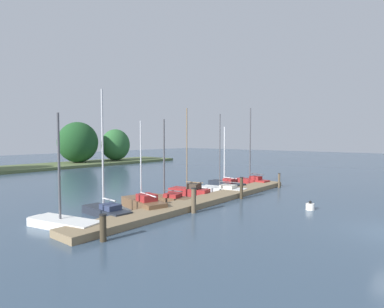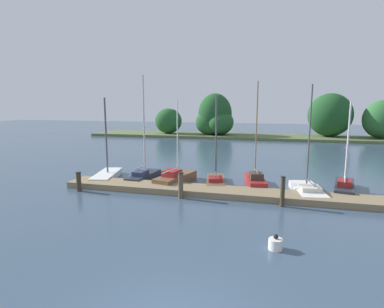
% 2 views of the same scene
% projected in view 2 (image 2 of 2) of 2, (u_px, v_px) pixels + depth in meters
% --- Properties ---
extents(dock_pier, '(20.12, 1.80, 0.35)m').
position_uv_depth(dock_pier, '(232.00, 193.00, 17.24)').
color(dock_pier, '#847051').
rests_on(dock_pier, ground).
extents(far_shore, '(53.12, 8.00, 6.78)m').
position_uv_depth(far_shore, '(265.00, 121.00, 46.66)').
color(far_shore, '#56663D').
rests_on(far_shore, ground).
extents(sailboat_0, '(2.07, 4.15, 5.51)m').
position_uv_depth(sailboat_0, '(107.00, 174.00, 21.35)').
color(sailboat_0, white).
rests_on(sailboat_0, ground).
extents(sailboat_1, '(1.24, 3.75, 6.96)m').
position_uv_depth(sailboat_1, '(144.00, 174.00, 20.91)').
color(sailboat_1, '#232833').
rests_on(sailboat_1, ground).
extents(sailboat_2, '(2.03, 3.94, 5.33)m').
position_uv_depth(sailboat_2, '(176.00, 178.00, 19.95)').
color(sailboat_2, brown).
rests_on(sailboat_2, ground).
extents(sailboat_3, '(1.76, 3.69, 5.54)m').
position_uv_depth(sailboat_3, '(216.00, 179.00, 19.74)').
color(sailboat_3, brown).
rests_on(sailboat_3, ground).
extents(sailboat_4, '(1.59, 3.25, 6.46)m').
position_uv_depth(sailboat_4, '(255.00, 180.00, 19.21)').
color(sailboat_4, maroon).
rests_on(sailboat_4, ground).
extents(sailboat_5, '(1.91, 4.01, 6.16)m').
position_uv_depth(sailboat_5, '(307.00, 189.00, 17.59)').
color(sailboat_5, white).
rests_on(sailboat_5, ground).
extents(sailboat_6, '(1.71, 3.90, 5.23)m').
position_uv_depth(sailboat_6, '(344.00, 186.00, 18.02)').
color(sailboat_6, '#232833').
rests_on(sailboat_6, ground).
extents(mooring_piling_0, '(0.32, 0.32, 1.14)m').
position_uv_depth(mooring_piling_0, '(79.00, 181.00, 18.15)').
color(mooring_piling_0, '#3D3323').
rests_on(mooring_piling_0, ground).
extents(mooring_piling_1, '(0.32, 0.32, 1.45)m').
position_uv_depth(mooring_piling_1, '(181.00, 185.00, 16.73)').
color(mooring_piling_1, brown).
rests_on(mooring_piling_1, ground).
extents(mooring_piling_2, '(0.25, 0.25, 1.54)m').
position_uv_depth(mooring_piling_2, '(283.00, 191.00, 15.36)').
color(mooring_piling_2, '#3D3323').
rests_on(mooring_piling_2, ground).
extents(channel_buoy_0, '(0.50, 0.50, 0.56)m').
position_uv_depth(channel_buoy_0, '(276.00, 244.00, 10.86)').
color(channel_buoy_0, white).
rests_on(channel_buoy_0, ground).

